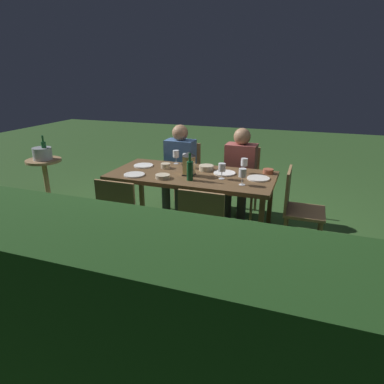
# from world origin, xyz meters

# --- Properties ---
(ground_plane) EXTENTS (16.00, 16.00, 0.00)m
(ground_plane) POSITION_xyz_m (0.00, 0.00, 0.00)
(ground_plane) COLOR #2D5123
(dining_table) EXTENTS (1.82, 0.86, 0.72)m
(dining_table) POSITION_xyz_m (0.00, 0.00, 0.67)
(dining_table) COLOR brown
(dining_table) RESTS_ON ground
(chair_side_left_b) EXTENTS (0.42, 0.40, 0.87)m
(chair_side_left_b) POSITION_xyz_m (0.41, -0.82, 0.49)
(chair_side_left_b) COLOR #937047
(chair_side_left_b) RESTS_ON ground
(person_in_blue) EXTENTS (0.38, 0.47, 1.15)m
(person_in_blue) POSITION_xyz_m (0.41, -0.63, 0.64)
(person_in_blue) COLOR #426699
(person_in_blue) RESTS_ON ground
(chair_side_left_a) EXTENTS (0.42, 0.40, 0.87)m
(chair_side_left_a) POSITION_xyz_m (-0.41, -0.82, 0.49)
(chair_side_left_a) COLOR #937047
(chair_side_left_a) RESTS_ON ground
(person_in_rust) EXTENTS (0.38, 0.47, 1.15)m
(person_in_rust) POSITION_xyz_m (-0.41, -0.63, 0.64)
(person_in_rust) COLOR #9E4C47
(person_in_rust) RESTS_ON ground
(chair_side_right_a) EXTENTS (0.42, 0.40, 0.87)m
(chair_side_right_a) POSITION_xyz_m (-0.41, 0.82, 0.49)
(chair_side_right_a) COLOR #937047
(chair_side_right_a) RESTS_ON ground
(chair_head_near) EXTENTS (0.40, 0.42, 0.87)m
(chair_head_near) POSITION_xyz_m (-1.16, 0.00, 0.49)
(chair_head_near) COLOR #937047
(chair_head_near) RESTS_ON ground
(chair_side_right_b) EXTENTS (0.42, 0.40, 0.87)m
(chair_side_right_b) POSITION_xyz_m (0.41, 0.82, 0.49)
(chair_side_right_b) COLOR #937047
(chair_side_right_b) RESTS_ON ground
(lantern_centerpiece) EXTENTS (0.15, 0.15, 0.27)m
(lantern_centerpiece) POSITION_xyz_m (0.01, 0.06, 0.87)
(lantern_centerpiece) COLOR black
(lantern_centerpiece) RESTS_ON dining_table
(green_bottle_on_table) EXTENTS (0.07, 0.07, 0.29)m
(green_bottle_on_table) POSITION_xyz_m (-0.06, 0.23, 0.83)
(green_bottle_on_table) COLOR #144723
(green_bottle_on_table) RESTS_ON dining_table
(wine_glass_a) EXTENTS (0.08, 0.08, 0.17)m
(wine_glass_a) POSITION_xyz_m (-0.54, -0.22, 0.84)
(wine_glass_a) COLOR silver
(wine_glass_a) RESTS_ON dining_table
(wine_glass_b) EXTENTS (0.08, 0.08, 0.17)m
(wine_glass_b) POSITION_xyz_m (-0.60, 0.20, 0.84)
(wine_glass_b) COLOR silver
(wine_glass_b) RESTS_ON dining_table
(wine_glass_c) EXTENTS (0.08, 0.08, 0.17)m
(wine_glass_c) POSITION_xyz_m (-0.36, 0.07, 0.84)
(wine_glass_c) COLOR silver
(wine_glass_c) RESTS_ON dining_table
(wine_glass_d) EXTENTS (0.08, 0.08, 0.17)m
(wine_glass_d) POSITION_xyz_m (0.15, -0.22, 0.84)
(wine_glass_d) COLOR silver
(wine_glass_d) RESTS_ON dining_table
(wine_glass_e) EXTENTS (0.08, 0.08, 0.17)m
(wine_glass_e) POSITION_xyz_m (0.33, -0.35, 0.84)
(wine_glass_e) COLOR silver
(wine_glass_e) RESTS_ON dining_table
(plate_a) EXTENTS (0.24, 0.24, 0.01)m
(plate_a) POSITION_xyz_m (-0.73, -0.05, 0.73)
(plate_a) COLOR silver
(plate_a) RESTS_ON dining_table
(plate_b) EXTENTS (0.23, 0.23, 0.01)m
(plate_b) POSITION_xyz_m (0.66, -0.11, 0.73)
(plate_b) COLOR white
(plate_b) RESTS_ON dining_table
(plate_c) EXTENTS (0.23, 0.23, 0.01)m
(plate_c) POSITION_xyz_m (0.58, 0.27, 0.73)
(plate_c) COLOR silver
(plate_c) RESTS_ON dining_table
(plate_d) EXTENTS (0.24, 0.24, 0.01)m
(plate_d) POSITION_xyz_m (-0.34, -0.13, 0.73)
(plate_d) COLOR white
(plate_d) RESTS_ON dining_table
(bowl_olives) EXTENTS (0.17, 0.17, 0.06)m
(bowl_olives) POSITION_xyz_m (-0.11, -0.19, 0.75)
(bowl_olives) COLOR #BCAD8E
(bowl_olives) RESTS_ON dining_table
(bowl_bread) EXTENTS (0.16, 0.16, 0.04)m
(bowl_bread) POSITION_xyz_m (0.24, 0.27, 0.74)
(bowl_bread) COLOR #BCAD8E
(bowl_bread) RESTS_ON dining_table
(bowl_salad) EXTENTS (0.11, 0.11, 0.06)m
(bowl_salad) POSITION_xyz_m (0.37, -0.12, 0.75)
(bowl_salad) COLOR #BCAD8E
(bowl_salad) RESTS_ON dining_table
(bowl_dip) EXTENTS (0.12, 0.12, 0.05)m
(bowl_dip) POSITION_xyz_m (-0.80, -0.30, 0.75)
(bowl_dip) COLOR #9E5138
(bowl_dip) RESTS_ON dining_table
(side_table) EXTENTS (0.49, 0.49, 0.62)m
(side_table) POSITION_xyz_m (2.34, -0.28, 0.41)
(side_table) COLOR #9E7A51
(side_table) RESTS_ON ground
(ice_bucket) EXTENTS (0.26, 0.26, 0.34)m
(ice_bucket) POSITION_xyz_m (2.34, -0.28, 0.72)
(ice_bucket) COLOR #B2B7BF
(ice_bucket) RESTS_ON side_table
(hedge_backdrop) EXTENTS (6.12, 0.67, 1.07)m
(hedge_backdrop) POSITION_xyz_m (0.00, 2.14, 0.53)
(hedge_backdrop) COLOR #1E4219
(hedge_backdrop) RESTS_ON ground
(potted_plant_by_hedge) EXTENTS (0.56, 0.56, 0.83)m
(potted_plant_by_hedge) POSITION_xyz_m (-1.58, 1.46, 0.49)
(potted_plant_by_hedge) COLOR brown
(potted_plant_by_hedge) RESTS_ON ground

